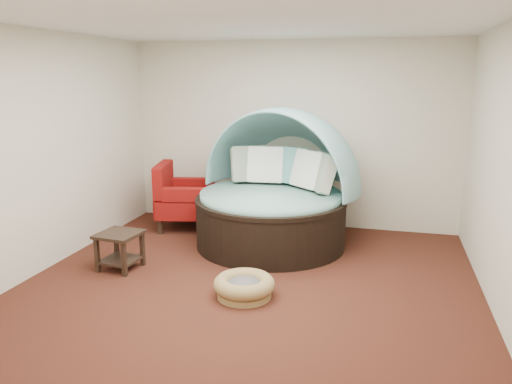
% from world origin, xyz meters
% --- Properties ---
extents(floor, '(5.00, 5.00, 0.00)m').
position_xyz_m(floor, '(0.00, 0.00, 0.00)').
color(floor, '#4D2316').
rests_on(floor, ground).
extents(wall_back, '(5.00, 0.00, 5.00)m').
position_xyz_m(wall_back, '(0.00, 2.50, 1.40)').
color(wall_back, beige).
rests_on(wall_back, floor).
extents(wall_front, '(5.00, 0.00, 5.00)m').
position_xyz_m(wall_front, '(0.00, -2.50, 1.40)').
color(wall_front, beige).
rests_on(wall_front, floor).
extents(wall_left, '(0.00, 5.00, 5.00)m').
position_xyz_m(wall_left, '(-2.50, 0.00, 1.40)').
color(wall_left, beige).
rests_on(wall_left, floor).
extents(wall_right, '(0.00, 5.00, 5.00)m').
position_xyz_m(wall_right, '(2.50, 0.00, 1.40)').
color(wall_right, beige).
rests_on(wall_right, floor).
extents(ceiling, '(5.00, 5.00, 0.00)m').
position_xyz_m(ceiling, '(0.00, 0.00, 2.80)').
color(ceiling, white).
rests_on(ceiling, wall_back).
extents(canopy_daybed, '(2.62, 2.57, 1.87)m').
position_xyz_m(canopy_daybed, '(-0.03, 1.52, 0.87)').
color(canopy_daybed, black).
rests_on(canopy_daybed, floor).
extents(pet_basket, '(0.86, 0.86, 0.23)m').
position_xyz_m(pet_basket, '(0.03, -0.28, 0.12)').
color(pet_basket, olive).
rests_on(pet_basket, floor).
extents(red_armchair, '(1.01, 1.01, 0.99)m').
position_xyz_m(red_armchair, '(-1.56, 1.87, 0.46)').
color(red_armchair, black).
rests_on(red_armchair, floor).
extents(side_table, '(0.52, 0.52, 0.45)m').
position_xyz_m(side_table, '(-1.63, 0.10, 0.29)').
color(side_table, black).
rests_on(side_table, floor).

